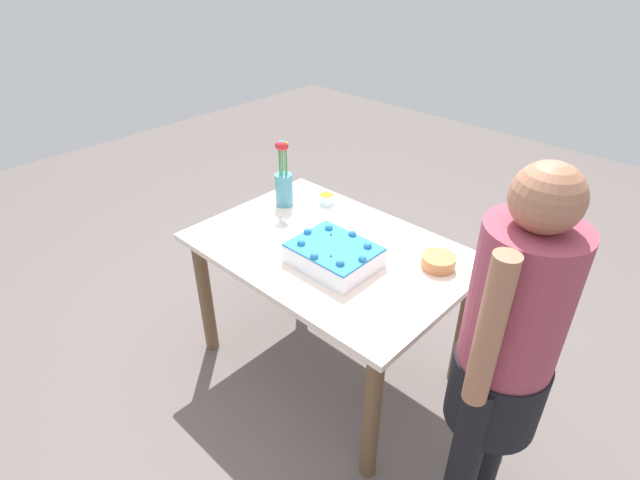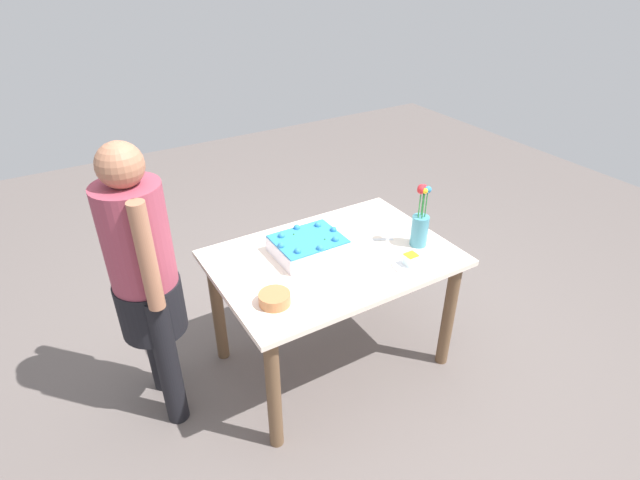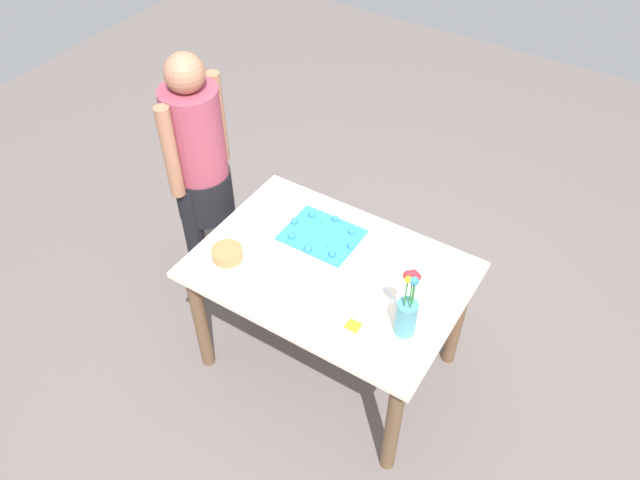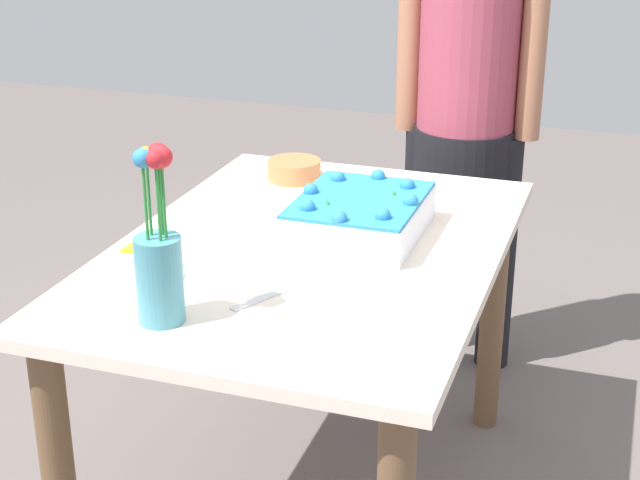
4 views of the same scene
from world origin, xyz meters
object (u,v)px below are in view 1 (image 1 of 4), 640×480
at_px(sheet_cake, 334,255).
at_px(serving_plate_with_slice, 326,203).
at_px(cake_knife, 286,227).
at_px(flower_vase, 284,183).
at_px(person_standing, 507,347).
at_px(fruit_bowl, 438,262).

height_order(sheet_cake, serving_plate_with_slice, sheet_cake).
height_order(cake_knife, flower_vase, flower_vase).
bearing_deg(cake_knife, person_standing, 19.50).
xyz_separation_m(serving_plate_with_slice, person_standing, (1.22, -0.47, 0.10)).
xyz_separation_m(serving_plate_with_slice, cake_knife, (0.01, -0.30, -0.02)).
relative_size(fruit_bowl, person_standing, 0.10).
xyz_separation_m(cake_knife, flower_vase, (-0.18, 0.16, 0.13)).
distance_m(cake_knife, person_standing, 1.22).
bearing_deg(cake_knife, flower_vase, 165.40).
bearing_deg(serving_plate_with_slice, fruit_bowl, -6.36).
bearing_deg(sheet_cake, flower_vase, 157.40).
xyz_separation_m(cake_knife, person_standing, (1.21, -0.16, 0.11)).
distance_m(flower_vase, fruit_bowl, 0.92).
bearing_deg(sheet_cake, person_standing, -6.41).
relative_size(flower_vase, person_standing, 0.24).
distance_m(fruit_bowl, person_standing, 0.62).
bearing_deg(sheet_cake, fruit_bowl, 40.23).
bearing_deg(person_standing, cake_knife, -7.73).
height_order(sheet_cake, fruit_bowl, sheet_cake).
bearing_deg(person_standing, fruit_bowl, -38.81).
distance_m(serving_plate_with_slice, fruit_bowl, 0.74).
xyz_separation_m(fruit_bowl, person_standing, (0.48, -0.39, 0.09)).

